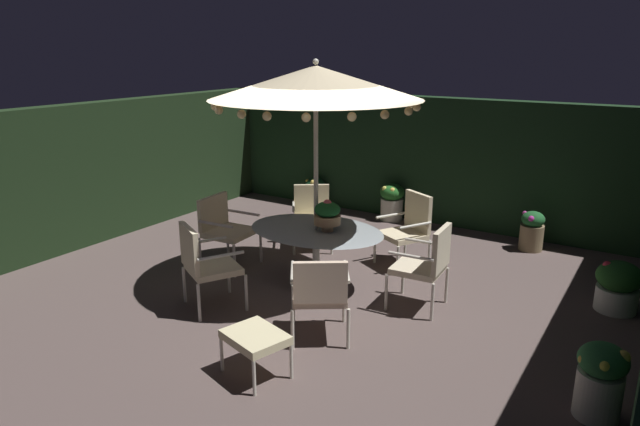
# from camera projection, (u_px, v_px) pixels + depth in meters

# --- Properties ---
(ground_plane) EXTENTS (7.98, 7.50, 0.02)m
(ground_plane) POSITION_uv_depth(u_px,v_px,m) (307.00, 289.00, 7.18)
(ground_plane) COLOR brown
(hedge_backdrop_rear) EXTENTS (7.98, 0.30, 2.13)m
(hedge_backdrop_rear) POSITION_uv_depth(u_px,v_px,m) (423.00, 159.00, 9.79)
(hedge_backdrop_rear) COLOR black
(hedge_backdrop_rear) RESTS_ON ground_plane
(hedge_backdrop_left) EXTENTS (0.30, 7.50, 2.13)m
(hedge_backdrop_left) POSITION_uv_depth(u_px,v_px,m) (102.00, 171.00, 8.85)
(hedge_backdrop_left) COLOR black
(hedge_backdrop_left) RESTS_ON ground_plane
(patio_dining_table) EXTENTS (1.78, 1.29, 0.74)m
(patio_dining_table) POSITION_uv_depth(u_px,v_px,m) (316.00, 240.00, 7.14)
(patio_dining_table) COLOR silver
(patio_dining_table) RESTS_ON ground_plane
(patio_umbrella) EXTENTS (2.52, 2.52, 2.80)m
(patio_umbrella) POSITION_uv_depth(u_px,v_px,m) (316.00, 83.00, 6.60)
(patio_umbrella) COLOR silver
(patio_umbrella) RESTS_ON ground_plane
(centerpiece_planter) EXTENTS (0.33, 0.33, 0.40)m
(centerpiece_planter) POSITION_uv_depth(u_px,v_px,m) (327.00, 214.00, 6.97)
(centerpiece_planter) COLOR tan
(centerpiece_planter) RESTS_ON patio_dining_table
(patio_chair_north) EXTENTS (0.80, 0.80, 1.02)m
(patio_chair_north) POSITION_uv_depth(u_px,v_px,m) (204.00, 261.00, 6.47)
(patio_chair_north) COLOR silver
(patio_chair_north) RESTS_ON ground_plane
(patio_chair_northeast) EXTENTS (0.83, 0.83, 0.93)m
(patio_chair_northeast) POSITION_uv_depth(u_px,v_px,m) (320.00, 291.00, 5.77)
(patio_chair_northeast) COLOR silver
(patio_chair_northeast) RESTS_ON ground_plane
(patio_chair_east) EXTENTS (0.62, 0.60, 1.00)m
(patio_chair_east) POSITION_uv_depth(u_px,v_px,m) (427.00, 262.00, 6.48)
(patio_chair_east) COLOR beige
(patio_chair_east) RESTS_ON ground_plane
(patio_chair_southeast) EXTENTS (0.76, 0.76, 1.01)m
(patio_chair_southeast) POSITION_uv_depth(u_px,v_px,m) (409.00, 226.00, 7.82)
(patio_chair_southeast) COLOR silver
(patio_chair_southeast) RESTS_ON ground_plane
(patio_chair_south) EXTENTS (0.79, 0.79, 0.93)m
(patio_chair_south) POSITION_uv_depth(u_px,v_px,m) (312.00, 213.00, 8.54)
(patio_chair_south) COLOR silver
(patio_chair_south) RESTS_ON ground_plane
(patio_chair_southwest) EXTENTS (0.65, 0.69, 0.97)m
(patio_chair_southwest) POSITION_uv_depth(u_px,v_px,m) (224.00, 225.00, 7.81)
(patio_chair_southwest) COLOR silver
(patio_chair_southwest) RESTS_ON ground_plane
(ottoman_footrest) EXTENTS (0.66, 0.58, 0.43)m
(ottoman_footrest) POSITION_uv_depth(u_px,v_px,m) (255.00, 339.00, 5.19)
(ottoman_footrest) COLOR silver
(ottoman_footrest) RESTS_ON ground_plane
(potted_plant_front_corner) EXTENTS (0.34, 0.36, 0.60)m
(potted_plant_front_corner) POSITION_uv_depth(u_px,v_px,m) (532.00, 230.00, 8.46)
(potted_plant_front_corner) COLOR olive
(potted_plant_front_corner) RESTS_ON ground_plane
(potted_plant_back_right) EXTENTS (0.39, 0.40, 0.66)m
(potted_plant_back_right) POSITION_uv_depth(u_px,v_px,m) (601.00, 379.00, 4.60)
(potted_plant_back_right) COLOR beige
(potted_plant_back_right) RESTS_ON ground_plane
(potted_plant_right_near) EXTENTS (0.43, 0.42, 0.65)m
(potted_plant_right_near) POSITION_uv_depth(u_px,v_px,m) (392.00, 201.00, 9.92)
(potted_plant_right_near) COLOR beige
(potted_plant_right_near) RESTS_ON ground_plane
(potted_plant_right_far) EXTENTS (0.50, 0.50, 0.59)m
(potted_plant_right_far) POSITION_uv_depth(u_px,v_px,m) (618.00, 285.00, 6.50)
(potted_plant_right_far) COLOR beige
(potted_plant_right_far) RESTS_ON ground_plane
(potted_plant_back_center) EXTENTS (0.38, 0.40, 0.55)m
(potted_plant_back_center) POSITION_uv_depth(u_px,v_px,m) (315.00, 192.00, 10.79)
(potted_plant_back_center) COLOR olive
(potted_plant_back_center) RESTS_ON ground_plane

